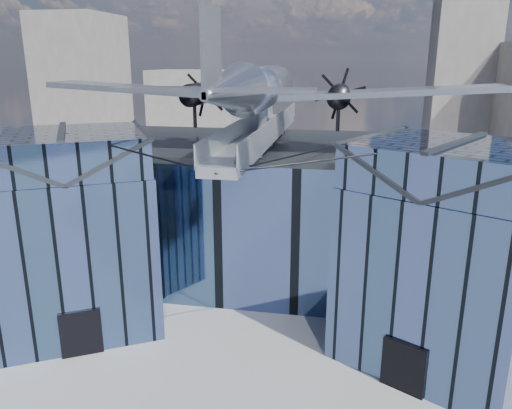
# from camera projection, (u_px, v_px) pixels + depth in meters

# --- Properties ---
(ground_plane) EXTENTS (120.00, 120.00, 0.00)m
(ground_plane) POSITION_uv_depth(u_px,v_px,m) (250.00, 327.00, 30.24)
(ground_plane) COLOR gray
(museum) EXTENTS (32.88, 24.50, 17.60)m
(museum) POSITION_uv_depth(u_px,v_px,m) (266.00, 212.00, 34.19)
(museum) COLOR #425986
(museum) RESTS_ON ground
(bg_towers) EXTENTS (77.00, 24.50, 26.00)m
(bg_towers) POSITION_uv_depth(u_px,v_px,m) (324.00, 99.00, 74.86)
(bg_towers) COLOR slate
(bg_towers) RESTS_ON ground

